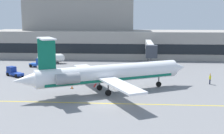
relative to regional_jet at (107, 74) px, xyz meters
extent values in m
cube|color=slate|center=(0.15, -6.04, -3.08)|extent=(120.00, 120.00, 0.10)
cube|color=yellow|center=(0.15, -5.87, -3.03)|extent=(108.00, 0.24, 0.01)
cube|color=red|center=(-2.60, 7.35, -3.03)|extent=(0.30, 8.00, 0.01)
cube|color=gray|center=(-2.55, 40.67, 0.75)|extent=(68.36, 13.42, 7.57)
cube|color=gray|center=(-12.23, 44.03, 10.32)|extent=(31.97, 9.40, 11.57)
cube|color=black|center=(-2.55, 33.91, 0.04)|extent=(65.63, 0.12, 2.63)
cube|color=silver|center=(7.73, 26.11, 1.44)|extent=(1.40, 15.71, 2.40)
cube|color=#2D333D|center=(7.73, 17.35, 1.44)|extent=(2.40, 2.00, 2.64)
cylinder|color=#4C4C51|center=(7.73, 32.46, -1.40)|extent=(0.44, 0.44, 3.28)
cylinder|color=#4C4C51|center=(7.73, 19.05, -1.40)|extent=(0.44, 0.44, 3.28)
cylinder|color=white|center=(0.46, 0.25, 0.02)|extent=(22.00, 13.51, 2.77)
cube|color=#0C664C|center=(0.46, 0.25, -0.74)|extent=(19.80, 12.16, 0.50)
cone|color=white|center=(11.66, 6.24, 0.02)|extent=(3.96, 3.83, 2.71)
cone|color=white|center=(-10.98, -5.87, 0.02)|extent=(4.28, 3.77, 2.35)
cube|color=white|center=(-3.69, 5.30, -0.39)|extent=(7.04, 10.10, 0.28)
cube|color=white|center=(2.36, -6.02, -0.39)|extent=(7.04, 10.10, 0.28)
cylinder|color=gray|center=(-7.19, -1.37, 0.23)|extent=(3.65, 2.91, 1.52)
cylinder|color=gray|center=(-5.13, -5.22, 0.23)|extent=(3.65, 2.91, 1.52)
cube|color=#0C664C|center=(-8.23, -4.40, 3.58)|extent=(2.31, 1.39, 4.36)
cube|color=white|center=(-8.23, -4.40, 5.76)|extent=(3.80, 4.82, 0.20)
cylinder|color=#3F3F44|center=(8.32, 4.45, -1.75)|extent=(0.20, 0.20, 1.22)
cylinder|color=black|center=(8.32, 4.45, -2.58)|extent=(0.96, 0.73, 0.90)
cylinder|color=#3F3F44|center=(-1.42, 1.28, -1.75)|extent=(0.20, 0.20, 1.22)
cylinder|color=black|center=(-1.42, 1.28, -2.58)|extent=(0.96, 0.73, 0.90)
cylinder|color=#3F3F44|center=(0.28, -1.89, -1.75)|extent=(0.20, 0.20, 1.22)
cylinder|color=black|center=(0.28, -1.89, -2.58)|extent=(0.96, 0.73, 0.90)
cube|color=#19389E|center=(-19.45, 11.16, -2.45)|extent=(4.22, 3.55, 0.46)
cube|color=navy|center=(-20.41, 11.83, -1.70)|extent=(2.10, 2.00, 1.04)
cylinder|color=black|center=(-21.05, 11.42, -2.68)|extent=(0.73, 0.63, 0.70)
cylinder|color=black|center=(-20.24, 12.58, -2.68)|extent=(0.73, 0.63, 0.70)
cylinder|color=black|center=(-18.67, 9.75, -2.68)|extent=(0.73, 0.63, 0.70)
cylinder|color=black|center=(-17.85, 10.91, -2.68)|extent=(0.73, 0.63, 0.70)
cube|color=silver|center=(-13.90, 11.89, -2.41)|extent=(3.52, 3.90, 0.54)
cube|color=#B8B1A9|center=(-14.58, 12.74, -1.65)|extent=(1.96, 2.00, 0.99)
cylinder|color=black|center=(-15.30, 12.51, -2.68)|extent=(0.66, 0.72, 0.70)
cylinder|color=black|center=(-14.21, 13.39, -2.68)|extent=(0.66, 0.72, 0.70)
cylinder|color=black|center=(-13.60, 10.40, -2.68)|extent=(0.66, 0.72, 0.70)
cylinder|color=black|center=(-12.51, 11.28, -2.68)|extent=(0.66, 0.72, 0.70)
cube|color=#1E4CB2|center=(-18.54, 21.97, -2.43)|extent=(3.63, 2.50, 0.52)
cube|color=#1A4197|center=(-17.65, 21.70, -1.55)|extent=(1.68, 1.78, 1.24)
cylinder|color=black|center=(-17.20, 22.41, -2.68)|extent=(0.75, 0.47, 0.70)
cylinder|color=black|center=(-17.66, 20.86, -2.68)|extent=(0.75, 0.47, 0.70)
cylinder|color=black|center=(-19.41, 23.07, -2.68)|extent=(0.75, 0.47, 0.70)
cylinder|color=black|center=(-19.88, 21.52, -2.68)|extent=(0.75, 0.47, 0.70)
cylinder|color=white|center=(-16.63, 27.37, -1.64)|extent=(5.06, 2.91, 2.09)
sphere|color=white|center=(-14.28, 27.79, -1.64)|extent=(2.05, 2.05, 2.05)
sphere|color=white|center=(-18.97, 26.94, -1.64)|extent=(2.05, 2.05, 2.05)
cube|color=#59595B|center=(-18.06, 27.37, -2.86)|extent=(0.60, 1.88, 0.35)
cube|color=#59595B|center=(-15.20, 27.37, -2.86)|extent=(0.60, 1.88, 0.35)
cylinder|color=#191E33|center=(17.52, 7.10, -2.58)|extent=(0.18, 0.18, 0.90)
cylinder|color=#191E33|center=(17.44, 6.92, -2.58)|extent=(0.18, 0.18, 0.90)
cylinder|color=yellow|center=(17.48, 7.01, -1.84)|extent=(0.34, 0.34, 0.59)
sphere|color=tan|center=(17.48, 7.01, -1.43)|extent=(0.24, 0.24, 0.24)
cylinder|color=yellow|center=(17.57, 7.21, -1.47)|extent=(0.24, 0.39, 0.50)
cylinder|color=#F2590C|center=(17.57, 7.21, -1.25)|extent=(0.06, 0.06, 0.28)
cylinder|color=yellow|center=(17.39, 6.81, -1.47)|extent=(0.24, 0.39, 0.50)
cylinder|color=#F2590C|center=(17.39, 6.81, -1.25)|extent=(0.06, 0.06, 0.28)
cone|color=orange|center=(-9.74, 3.68, -2.76)|extent=(0.36, 0.36, 0.55)
cube|color=black|center=(-9.74, 3.68, -3.01)|extent=(0.47, 0.47, 0.04)
cone|color=orange|center=(-6.12, 2.12, -2.76)|extent=(0.36, 0.36, 0.55)
cube|color=black|center=(-6.12, 2.12, -3.01)|extent=(0.47, 0.47, 0.04)
camera|label=1|loc=(4.06, -45.61, 9.05)|focal=48.08mm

